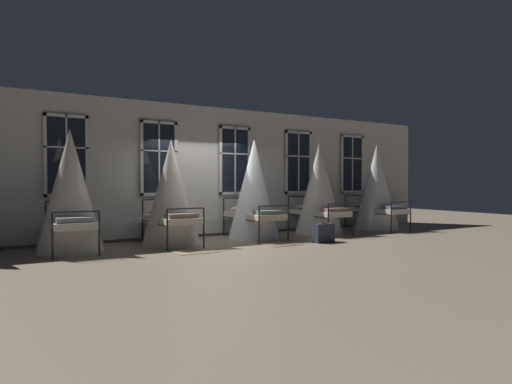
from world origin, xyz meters
name	(u,v)px	position (x,y,z in m)	size (l,w,h in m)	color
ground	(219,242)	(0.00, 0.00, 0.00)	(30.08, 30.08, 0.00)	gray
back_wall_with_windows	(197,171)	(0.00, 1.38, 1.72)	(16.04, 0.10, 3.44)	silver
window_bank	(199,196)	(0.00, 1.26, 1.07)	(11.59, 0.10, 2.88)	black
cot_second	(70,192)	(-3.24, 0.26, 1.22)	(1.33, 1.91, 2.52)	black
cot_third	(171,194)	(-1.11, 0.23, 1.16)	(1.33, 1.90, 2.40)	black
cot_fourth	(254,190)	(1.08, 0.23, 1.22)	(1.33, 1.90, 2.52)	black
cot_fifth	(319,190)	(3.17, 0.25, 1.22)	(1.33, 1.91, 2.52)	black
cot_sixth	(377,188)	(5.37, 0.24, 1.25)	(1.33, 1.92, 2.58)	black
rug_third	(195,252)	(-1.07, -1.11, 0.01)	(0.80, 0.56, 0.01)	#8E7A5B
rug_fourth	(283,244)	(1.07, -1.11, 0.01)	(0.80, 0.56, 0.01)	brown
suitcase_dark	(324,233)	(2.14, -1.24, 0.22)	(0.58, 0.27, 0.47)	#2D3342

